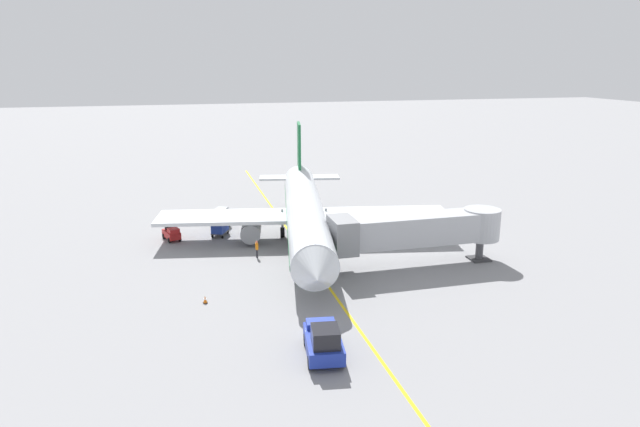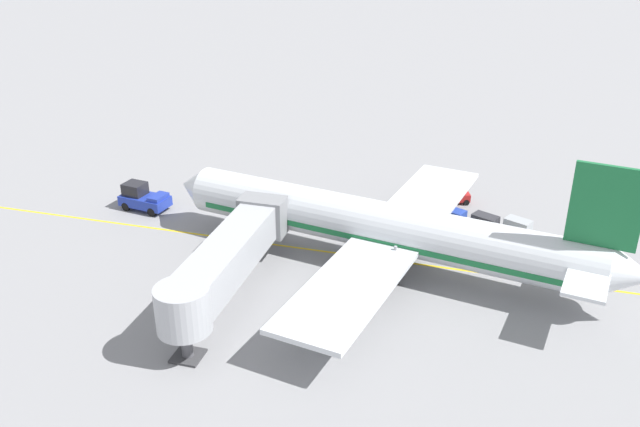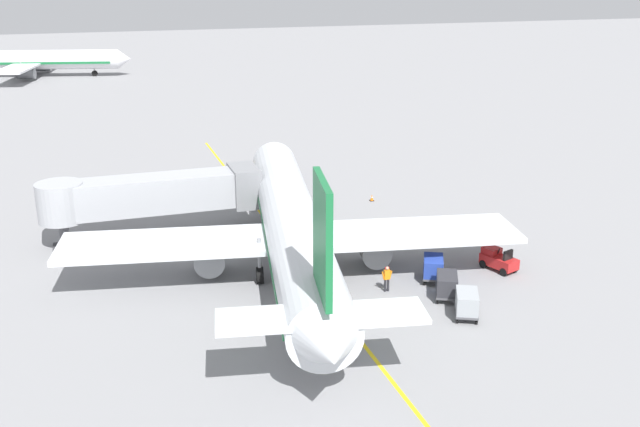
# 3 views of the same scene
# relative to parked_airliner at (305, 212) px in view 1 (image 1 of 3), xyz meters

# --- Properties ---
(ground_plane) EXTENTS (400.00, 400.00, 0.00)m
(ground_plane) POSITION_rel_parked_airliner_xyz_m (0.83, -0.67, -3.19)
(ground_plane) COLOR gray
(gate_lead_in_line) EXTENTS (0.24, 80.00, 0.01)m
(gate_lead_in_line) POSITION_rel_parked_airliner_xyz_m (0.83, -0.67, -3.18)
(gate_lead_in_line) COLOR gold
(gate_lead_in_line) RESTS_ON ground
(parked_airliner) EXTENTS (30.45, 37.19, 10.63)m
(parked_airliner) POSITION_rel_parked_airliner_xyz_m (0.00, 0.00, 0.00)
(parked_airliner) COLOR silver
(parked_airliner) RESTS_ON ground
(jet_bridge) EXTENTS (16.11, 3.50, 4.98)m
(jet_bridge) POSITION_rel_parked_airliner_xyz_m (-8.16, 9.29, 0.27)
(jet_bridge) COLOR #A8AAAF
(jet_bridge) RESTS_ON ground
(pushback_tractor) EXTENTS (2.81, 4.67, 2.40)m
(pushback_tractor) POSITION_rel_parked_airliner_xyz_m (4.18, 22.89, -2.09)
(pushback_tractor) COLOR #1E339E
(pushback_tractor) RESTS_ON ground
(baggage_tug_lead) EXTENTS (1.97, 2.76, 1.62)m
(baggage_tug_lead) POSITION_rel_parked_airliner_xyz_m (13.26, -4.12, -2.47)
(baggage_tug_lead) COLOR #B21E1E
(baggage_tug_lead) RESTS_ON ground
(baggage_cart_front) EXTENTS (2.13, 2.91, 1.58)m
(baggage_cart_front) POSITION_rel_parked_airliner_xyz_m (8.27, -4.39, -2.24)
(baggage_cart_front) COLOR #4C4C51
(baggage_cart_front) RESTS_ON ground
(baggage_cart_second_in_train) EXTENTS (2.13, 2.91, 1.58)m
(baggage_cart_second_in_train) POSITION_rel_parked_airliner_xyz_m (7.83, -7.13, -2.24)
(baggage_cart_second_in_train) COLOR #4C4C51
(baggage_cart_second_in_train) RESTS_ON ground
(baggage_cart_third_in_train) EXTENTS (2.13, 2.91, 1.58)m
(baggage_cart_third_in_train) POSITION_rel_parked_airliner_xyz_m (7.75, -9.78, -2.24)
(baggage_cart_third_in_train) COLOR #4C4C51
(baggage_cart_third_in_train) RESTS_ON ground
(ground_crew_wing_walker) EXTENTS (0.73, 0.25, 1.69)m
(ground_crew_wing_walker) POSITION_rel_parked_airliner_xyz_m (4.73, -5.02, -2.23)
(ground_crew_wing_walker) COLOR #232328
(ground_crew_wing_walker) RESTS_ON ground
(ground_crew_loader) EXTENTS (0.25, 0.72, 1.69)m
(ground_crew_loader) POSITION_rel_parked_airliner_xyz_m (5.50, 3.48, -2.23)
(ground_crew_loader) COLOR #232328
(ground_crew_loader) RESTS_ON ground
(safety_cone_nose_left) EXTENTS (0.36, 0.36, 0.59)m
(safety_cone_nose_left) POSITION_rel_parked_airliner_xyz_m (10.89, 12.73, -2.90)
(safety_cone_nose_left) COLOR black
(safety_cone_nose_left) RESTS_ON ground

